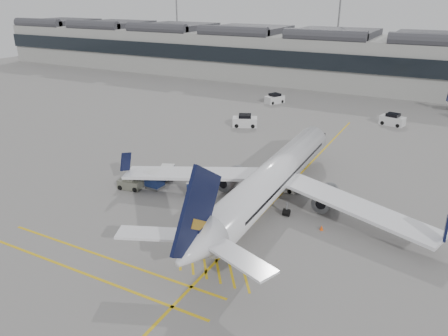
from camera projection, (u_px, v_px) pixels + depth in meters
The scene contains 18 objects.
ground at pixel (161, 205), 44.88m from camera, with size 220.00×220.00×0.00m, color gray.
terminal at pixel (341, 58), 101.43m from camera, with size 200.00×20.45×12.40m.
light_masts at pixel (352, 17), 110.55m from camera, with size 113.00×0.60×25.45m.
apron_markings at pixel (287, 188), 48.69m from camera, with size 0.25×60.00×0.01m, color gold.
airliner_main at pixel (272, 179), 43.95m from camera, with size 32.98×36.03×9.58m.
belt_loader at pixel (278, 183), 48.49m from camera, with size 4.98×1.72×2.05m.
baggage_cart_a at pixel (194, 188), 46.71m from camera, with size 1.91×1.76×1.62m.
baggage_cart_b at pixel (158, 176), 49.58m from camera, with size 1.74×1.49×1.70m.
baggage_cart_c at pixel (154, 179), 48.39m from camera, with size 1.95×1.62×1.99m.
baggage_cart_d at pixel (168, 172), 50.81m from camera, with size 1.95×1.79×1.66m.
ramp_agent_a at pixel (255, 191), 45.79m from camera, with size 0.69×0.45×1.90m, color orange.
ramp_agent_b at pixel (240, 194), 45.22m from camera, with size 0.88×0.69×1.81m, color #FF410D.
pushback_tug at pixel (130, 183), 48.35m from camera, with size 2.74×1.95×1.41m.
safety_cone_nose at pixel (299, 159), 56.43m from camera, with size 0.38×0.38×0.53m, color #F24C0A.
safety_cone_engine at pixel (322, 228), 40.00m from camera, with size 0.36×0.36×0.49m, color #F24C0A.
service_van_left at pixel (245, 121), 70.75m from camera, with size 4.40×3.40×2.02m.
service_van_mid at pixel (275, 99), 85.80m from camera, with size 3.36×4.16×1.91m.
service_van_right at pixel (392, 120), 71.53m from camera, with size 4.12×2.69×1.95m.
Camera 1 is at (24.71, -32.39, 20.28)m, focal length 35.00 mm.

